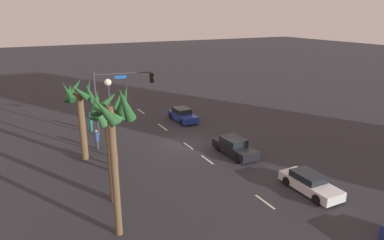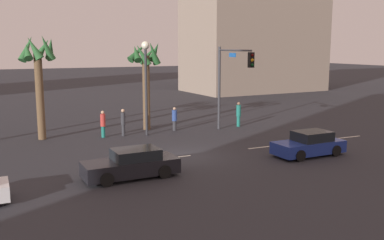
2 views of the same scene
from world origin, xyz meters
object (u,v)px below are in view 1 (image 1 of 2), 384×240
at_px(car_1, 183,115).
at_px(traffic_signal, 116,92).
at_px(pedestrian_0, 91,121).
at_px(pedestrian_2, 97,139).
at_px(car_2, 235,147).
at_px(streetlamp, 109,104).
at_px(car_3, 310,183).
at_px(pedestrian_1, 116,161).
at_px(palm_tree_2, 113,125).
at_px(palm_tree_0, 80,103).
at_px(pedestrian_3, 112,153).
at_px(palm_tree_1, 109,126).

relative_size(car_1, traffic_signal, 0.68).
bearing_deg(pedestrian_0, pedestrian_2, 173.90).
distance_m(car_2, traffic_signal, 12.43).
bearing_deg(streetlamp, car_3, -138.90).
xyz_separation_m(pedestrian_1, pedestrian_2, (5.39, 0.18, -0.06)).
height_order(car_3, pedestrian_1, pedestrian_1).
bearing_deg(palm_tree_2, palm_tree_0, -1.18).
xyz_separation_m(pedestrian_2, pedestrian_3, (-4.00, -0.28, 0.11)).
bearing_deg(pedestrian_3, car_1, -51.06).
distance_m(car_1, palm_tree_0, 13.54).
distance_m(traffic_signal, palm_tree_1, 12.83).
relative_size(car_3, palm_tree_2, 0.53).
bearing_deg(pedestrian_0, palm_tree_2, 173.13).
bearing_deg(pedestrian_1, palm_tree_0, 22.98).
height_order(pedestrian_3, palm_tree_1, palm_tree_1).
height_order(pedestrian_3, palm_tree_0, palm_tree_0).
bearing_deg(palm_tree_1, car_3, -112.05).
bearing_deg(pedestrian_3, pedestrian_0, -1.71).
bearing_deg(palm_tree_0, car_2, -112.70).
bearing_deg(pedestrian_2, car_3, -142.27).
relative_size(car_1, car_2, 0.93).
bearing_deg(car_3, traffic_signal, 25.31).
distance_m(palm_tree_0, palm_tree_1, 7.54).
xyz_separation_m(traffic_signal, pedestrian_3, (-7.02, 2.51, -3.20)).
xyz_separation_m(streetlamp, pedestrian_0, (7.61, 0.18, -3.52)).
bearing_deg(streetlamp, pedestrian_1, 169.43).
distance_m(pedestrian_0, palm_tree_1, 15.00).
bearing_deg(palm_tree_1, pedestrian_3, -13.69).
bearing_deg(pedestrian_3, traffic_signal, -19.66).
relative_size(car_1, pedestrian_0, 2.19).
xyz_separation_m(car_2, palm_tree_1, (-2.77, 10.98, 4.30)).
height_order(traffic_signal, pedestrian_1, traffic_signal).
xyz_separation_m(car_1, palm_tree_2, (-16.84, 11.82, 5.52)).
distance_m(traffic_signal, pedestrian_2, 5.28).
relative_size(pedestrian_2, palm_tree_2, 0.21).
relative_size(pedestrian_0, palm_tree_0, 0.29).
relative_size(car_2, streetlamp, 0.69).
height_order(palm_tree_0, palm_tree_1, palm_tree_1).
bearing_deg(palm_tree_0, traffic_signal, -41.54).
bearing_deg(car_3, pedestrian_2, 37.73).
bearing_deg(palm_tree_0, car_3, -135.22).
bearing_deg(pedestrian_0, pedestrian_1, 177.99).
xyz_separation_m(pedestrian_1, palm_tree_2, (-7.42, 1.80, 5.18)).
height_order(car_2, pedestrian_3, pedestrian_3).
bearing_deg(pedestrian_2, car_1, -68.47).
xyz_separation_m(car_3, pedestrian_0, (19.19, 10.29, 0.44)).
bearing_deg(car_2, pedestrian_0, 39.05).
distance_m(car_3, pedestrian_2, 17.72).
distance_m(streetlamp, palm_tree_1, 7.02).
relative_size(car_3, streetlamp, 0.67).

